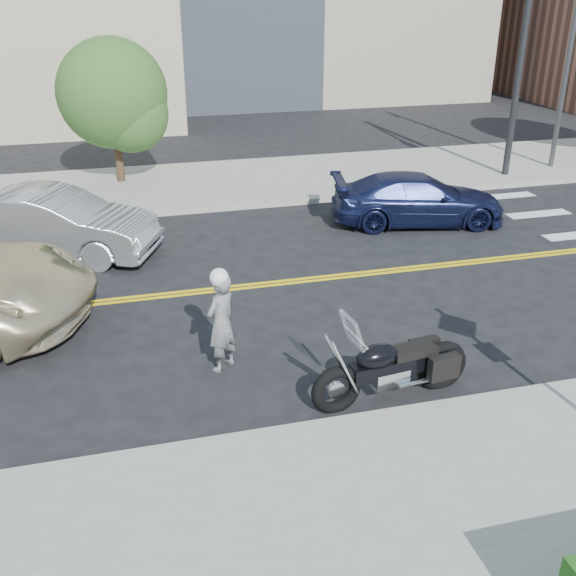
# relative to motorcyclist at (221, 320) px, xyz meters

# --- Properties ---
(ground_plane) EXTENTS (120.00, 120.00, 0.00)m
(ground_plane) POSITION_rel_motorcyclist_xyz_m (0.64, 3.04, -0.89)
(ground_plane) COLOR black
(ground_plane) RESTS_ON ground
(sidewalk_near) EXTENTS (60.00, 5.00, 0.15)m
(sidewalk_near) POSITION_rel_motorcyclist_xyz_m (0.64, -4.46, -0.81)
(sidewalk_near) COLOR #9E9B91
(sidewalk_near) RESTS_ON ground_plane
(sidewalk_far) EXTENTS (60.00, 5.00, 0.15)m
(sidewalk_far) POSITION_rel_motorcyclist_xyz_m (0.64, 10.54, -0.81)
(sidewalk_far) COLOR #9E9B91
(sidewalk_far) RESTS_ON ground_plane
(lamp_post) EXTENTS (0.16, 0.16, 8.00)m
(lamp_post) POSITION_rel_motorcyclist_xyz_m (12.64, 9.54, 3.26)
(lamp_post) COLOR #4C4C51
(lamp_post) RESTS_ON sidewalk_far
(traffic_light) EXTENTS (0.28, 4.50, 7.00)m
(traffic_light) POSITION_rel_motorcyclist_xyz_m (10.64, 8.12, 3.78)
(traffic_light) COLOR black
(traffic_light) RESTS_ON sidewalk_far
(motorcyclist) EXTENTS (0.72, 0.70, 1.78)m
(motorcyclist) POSITION_rel_motorcyclist_xyz_m (0.00, 0.00, 0.00)
(motorcyclist) COLOR silver
(motorcyclist) RESTS_ON ground
(motorcycle) EXTENTS (2.61, 1.07, 1.54)m
(motorcycle) POSITION_rel_motorcyclist_xyz_m (2.35, -1.49, -0.12)
(motorcycle) COLOR black
(motorcycle) RESTS_ON ground
(parked_car_silver) EXTENTS (4.93, 3.39, 1.54)m
(parked_car_silver) POSITION_rel_motorcyclist_xyz_m (-2.87, 5.84, -0.12)
(parked_car_silver) COLOR #A8AAB0
(parked_car_silver) RESTS_ON ground
(parked_car_blue) EXTENTS (4.70, 2.62, 1.29)m
(parked_car_blue) POSITION_rel_motorcyclist_xyz_m (6.11, 5.84, -0.24)
(parked_car_blue) COLOR #171E46
(parked_car_blue) RESTS_ON ground
(tree_far_a) EXTENTS (3.20, 3.20, 4.37)m
(tree_far_a) POSITION_rel_motorcyclist_xyz_m (-1.22, 11.33, 1.88)
(tree_far_a) COLOR #382619
(tree_far_a) RESTS_ON ground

